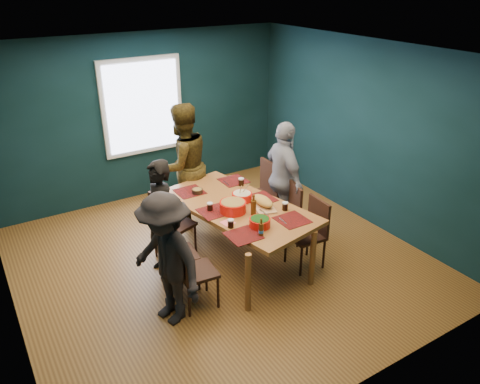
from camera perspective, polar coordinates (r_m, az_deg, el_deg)
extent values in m
cube|color=olive|center=(6.36, -2.47, -8.35)|extent=(5.00, 5.00, 0.01)
cube|color=white|center=(5.36, -3.03, 16.48)|extent=(5.00, 5.00, 0.01)
cube|color=#102C36|center=(7.20, 15.03, 6.90)|extent=(0.01, 5.00, 2.70)
cube|color=#102C36|center=(7.89, -11.76, 8.83)|extent=(5.00, 0.01, 2.70)
cube|color=#102C36|center=(3.98, 15.42, -8.81)|extent=(5.00, 0.01, 2.70)
cube|color=silver|center=(7.81, -11.81, 10.18)|extent=(1.35, 0.06, 1.55)
cube|color=#985F2D|center=(6.02, -0.26, -1.83)|extent=(1.45, 2.28, 0.05)
cylinder|color=#985F2D|center=(5.31, 0.98, -10.99)|extent=(0.07, 0.07, 0.75)
cylinder|color=#985F2D|center=(5.78, 8.83, -7.99)|extent=(0.07, 0.07, 0.75)
cylinder|color=#985F2D|center=(6.78, -7.92, -2.59)|extent=(0.07, 0.07, 0.75)
cylinder|color=#985F2D|center=(7.15, -1.16, -0.77)|extent=(0.07, 0.07, 0.75)
cube|color=black|center=(6.28, -8.00, -3.99)|extent=(0.56, 0.56, 0.04)
cube|color=black|center=(6.04, -9.50, -2.53)|extent=(0.19, 0.43, 0.48)
cylinder|color=black|center=(6.18, -7.90, -7.20)|extent=(0.03, 0.03, 0.45)
cylinder|color=black|center=(6.40, -5.47, -5.80)|extent=(0.03, 0.03, 0.45)
cylinder|color=black|center=(6.42, -10.26, -6.01)|extent=(0.03, 0.03, 0.45)
cylinder|color=black|center=(6.63, -7.84, -4.72)|extent=(0.03, 0.03, 0.45)
cube|color=black|center=(5.70, -7.46, -7.60)|extent=(0.46, 0.46, 0.04)
cube|color=black|center=(5.53, -9.45, -5.87)|extent=(0.09, 0.42, 0.45)
cylinder|color=black|center=(5.65, -8.48, -10.86)|extent=(0.03, 0.03, 0.42)
cylinder|color=black|center=(5.73, -5.05, -10.04)|extent=(0.03, 0.03, 0.42)
cylinder|color=black|center=(5.93, -9.53, -8.99)|extent=(0.03, 0.03, 0.42)
cylinder|color=black|center=(6.01, -6.26, -8.24)|extent=(0.03, 0.03, 0.42)
cube|color=black|center=(5.39, -5.24, -9.66)|extent=(0.45, 0.45, 0.04)
cube|color=black|center=(5.21, -7.25, -7.94)|extent=(0.08, 0.41, 0.45)
cylinder|color=black|center=(5.35, -6.21, -13.10)|extent=(0.03, 0.03, 0.42)
cylinder|color=black|center=(5.45, -2.69, -12.13)|extent=(0.03, 0.03, 0.42)
cylinder|color=black|center=(5.62, -7.51, -11.07)|extent=(0.03, 0.03, 0.42)
cylinder|color=black|center=(5.71, -4.15, -10.20)|extent=(0.03, 0.03, 0.42)
cube|color=black|center=(6.93, 2.18, -0.66)|extent=(0.46, 0.46, 0.04)
cube|color=black|center=(6.92, 3.65, 1.75)|extent=(0.05, 0.46, 0.50)
cylinder|color=black|center=(6.80, 1.65, -3.58)|extent=(0.03, 0.03, 0.47)
cylinder|color=black|center=(7.00, 4.36, -2.77)|extent=(0.03, 0.03, 0.47)
cylinder|color=black|center=(7.10, -0.04, -2.27)|extent=(0.03, 0.03, 0.47)
cylinder|color=black|center=(7.28, 2.60, -1.54)|extent=(0.03, 0.03, 0.47)
cube|color=black|center=(6.55, 5.21, -2.95)|extent=(0.49, 0.49, 0.04)
cube|color=black|center=(6.51, 6.78, -0.88)|extent=(0.14, 0.40, 0.44)
cylinder|color=black|center=(6.47, 4.26, -5.59)|extent=(0.03, 0.03, 0.41)
cylinder|color=black|center=(6.59, 7.07, -5.13)|extent=(0.03, 0.03, 0.41)
cylinder|color=black|center=(6.75, 3.26, -4.16)|extent=(0.03, 0.03, 0.41)
cylinder|color=black|center=(6.86, 5.96, -3.75)|extent=(0.03, 0.03, 0.41)
cube|color=black|center=(6.09, 7.99, -5.30)|extent=(0.44, 0.44, 0.04)
cube|color=black|center=(6.07, 9.58, -2.85)|extent=(0.07, 0.42, 0.45)
cylinder|color=black|center=(6.00, 7.46, -8.39)|extent=(0.03, 0.03, 0.42)
cylinder|color=black|center=(6.19, 10.18, -7.46)|extent=(0.03, 0.03, 0.42)
cylinder|color=black|center=(6.24, 5.58, -6.82)|extent=(0.03, 0.03, 0.42)
cylinder|color=black|center=(6.42, 8.24, -5.98)|extent=(0.03, 0.03, 0.42)
imported|color=black|center=(5.82, -9.68, -3.32)|extent=(0.38, 0.57, 1.53)
imported|color=black|center=(6.94, -7.01, 3.20)|extent=(1.00, 0.83, 1.86)
imported|color=white|center=(6.73, 5.33, 1.68)|extent=(0.54, 1.02, 1.66)
imported|color=black|center=(5.04, -8.98, -8.16)|extent=(0.81, 1.11, 1.53)
cylinder|color=red|center=(5.81, -0.87, -1.82)|extent=(0.34, 0.34, 0.13)
cylinder|color=#509335|center=(5.78, -0.87, -1.28)|extent=(0.30, 0.30, 0.02)
cylinder|color=red|center=(6.10, 0.24, -0.58)|extent=(0.26, 0.26, 0.11)
cylinder|color=beige|center=(6.08, 0.25, -0.17)|extent=(0.23, 0.23, 0.02)
cylinder|color=tan|center=(6.08, 0.53, 0.24)|extent=(0.08, 0.14, 0.21)
cylinder|color=tan|center=(6.05, 0.03, 0.11)|extent=(0.07, 0.15, 0.21)
cylinder|color=red|center=(5.49, 2.43, -3.74)|extent=(0.25, 0.25, 0.10)
cylinder|color=#134210|center=(5.47, 2.44, -3.31)|extent=(0.22, 0.22, 0.02)
cube|color=tan|center=(5.98, 2.79, -1.65)|extent=(0.37, 0.52, 0.02)
ellipsoid|color=#B58E41|center=(5.95, 2.80, -1.09)|extent=(0.27, 0.41, 0.11)
cube|color=#BABCC2|center=(5.78, 2.92, -2.50)|extent=(0.03, 0.19, 0.00)
cylinder|color=black|center=(5.69, 3.32, -2.94)|extent=(0.02, 0.11, 0.02)
sphere|color=#145A15|center=(5.87, 3.38, -1.42)|extent=(0.03, 0.03, 0.03)
sphere|color=#145A15|center=(5.95, 2.80, -1.04)|extent=(0.03, 0.03, 0.03)
sphere|color=#145A15|center=(6.03, 2.24, -0.66)|extent=(0.03, 0.03, 0.03)
cylinder|color=black|center=(6.33, -5.23, 0.10)|extent=(0.15, 0.15, 0.06)
cylinder|color=#509335|center=(6.32, -5.24, 0.30)|extent=(0.12, 0.12, 0.02)
cylinder|color=#44270C|center=(5.30, 2.59, -4.58)|extent=(0.06, 0.06, 0.16)
cylinder|color=#44270C|center=(5.25, 2.61, -3.56)|extent=(0.02, 0.02, 0.06)
cylinder|color=blue|center=(5.32, 2.58, -4.82)|extent=(0.06, 0.06, 0.03)
cylinder|color=#44270C|center=(5.73, 1.66, -1.92)|extent=(0.07, 0.07, 0.19)
cylinder|color=#44270C|center=(5.67, 1.68, -0.72)|extent=(0.03, 0.03, 0.08)
cylinder|color=black|center=(5.47, -1.14, -3.87)|extent=(0.07, 0.07, 0.10)
cylinder|color=silver|center=(5.45, -1.14, -3.45)|extent=(0.07, 0.07, 0.02)
cylinder|color=black|center=(5.89, 5.52, -1.75)|extent=(0.07, 0.07, 0.10)
cylinder|color=silver|center=(5.86, 5.53, -1.34)|extent=(0.08, 0.08, 0.02)
cylinder|color=black|center=(6.53, 0.14, 1.23)|extent=(0.07, 0.07, 0.11)
cylinder|color=silver|center=(6.51, 0.14, 1.62)|extent=(0.08, 0.08, 0.02)
cylinder|color=black|center=(5.86, -3.68, -1.81)|extent=(0.07, 0.07, 0.10)
cylinder|color=silver|center=(5.84, -3.70, -1.41)|extent=(0.08, 0.08, 0.02)
cube|color=#FE6B77|center=(6.22, 2.73, -0.61)|extent=(0.17, 0.17, 0.00)
cube|color=#FE6B77|center=(5.59, -1.51, -3.76)|extent=(0.16, 0.16, 0.00)
cube|color=#FE6B77|center=(5.65, 6.19, -3.56)|extent=(0.19, 0.19, 0.00)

